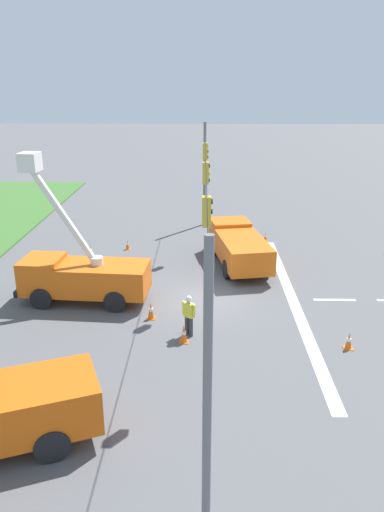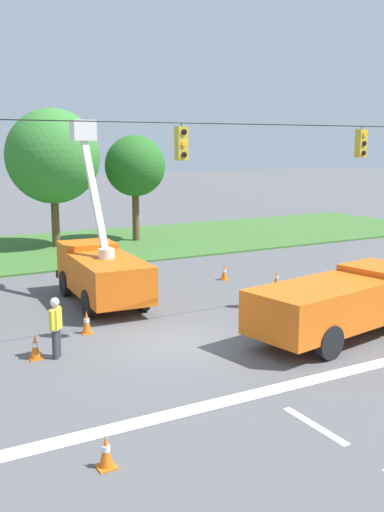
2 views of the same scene
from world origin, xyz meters
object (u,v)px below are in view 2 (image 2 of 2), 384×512
traffic_cone_far_left (87,322)px  road_worker (56,324)px  tree_east (53,156)px  utility_truck_support_near (341,301)px  traffic_cone_mid_right (277,278)px  traffic_cone_lane_edge_b (35,346)px  tree_far_east (135,166)px  traffic_cone_lane_edge_a (106,451)px  utility_truck_bucket_lift (101,268)px  traffic_cone_foreground_left (224,272)px

traffic_cone_far_left → road_worker: bearing=-131.3°
tree_east → utility_truck_support_near: bearing=-81.6°
tree_east → traffic_cone_far_left: tree_east is taller
traffic_cone_mid_right → traffic_cone_lane_edge_b: (-11.47, -3.90, 0.08)m
tree_far_east → traffic_cone_lane_edge_a: 26.81m
utility_truck_support_near → road_worker: size_ratio=3.88×
tree_east → traffic_cone_far_left: bearing=-103.4°
tree_far_east → traffic_cone_lane_edge_b: (-10.93, -17.50, -4.27)m
tree_east → traffic_cone_lane_edge_a: (-6.29, -24.06, -4.96)m
tree_far_east → utility_truck_support_near: size_ratio=0.95×
tree_far_east → traffic_cone_mid_right: tree_far_east is taller
utility_truck_bucket_lift → traffic_cone_far_left: bearing=-118.1°
tree_far_east → road_worker: 20.82m
tree_far_east → traffic_cone_lane_edge_b: tree_far_east is taller
utility_truck_bucket_lift → traffic_cone_mid_right: 7.75m
tree_east → traffic_cone_mid_right: (5.56, -13.73, -5.00)m
utility_truck_support_near → traffic_cone_lane_edge_a: utility_truck_support_near is taller
traffic_cone_foreground_left → traffic_cone_mid_right: traffic_cone_foreground_left is taller
utility_truck_support_near → traffic_cone_far_left: 8.09m
traffic_cone_lane_edge_a → traffic_cone_far_left: size_ratio=0.90×
traffic_cone_foreground_left → traffic_cone_far_left: traffic_cone_far_left is taller
traffic_cone_mid_right → traffic_cone_lane_edge_a: traffic_cone_lane_edge_a is taller
traffic_cone_mid_right → traffic_cone_lane_edge_a: bearing=-138.9°
road_worker → traffic_cone_mid_right: (10.91, 4.09, -0.71)m
tree_east → traffic_cone_lane_edge_b: 19.24m
traffic_cone_foreground_left → traffic_cone_far_left: (-7.99, -4.36, 0.03)m
traffic_cone_foreground_left → traffic_cone_lane_edge_a: size_ratio=1.04×
traffic_cone_lane_edge_b → tree_far_east: bearing=58.0°
tree_far_east → traffic_cone_foreground_left: size_ratio=9.14×
road_worker → traffic_cone_foreground_left: 11.28m
utility_truck_bucket_lift → road_worker: size_ratio=3.91×
road_worker → traffic_cone_far_left: size_ratio=2.32×
tree_east → traffic_cone_far_left: (-3.85, -16.12, -4.92)m
traffic_cone_lane_edge_a → traffic_cone_lane_edge_b: size_ratio=0.91×
utility_truck_bucket_lift → traffic_cone_lane_edge_a: bearing=-110.5°
road_worker → traffic_cone_mid_right: bearing=20.6°
traffic_cone_lane_edge_a → traffic_cone_lane_edge_b: traffic_cone_lane_edge_b is taller
tree_far_east → traffic_cone_mid_right: bearing=-87.7°
utility_truck_bucket_lift → traffic_cone_mid_right: size_ratio=11.38×
traffic_cone_mid_right → tree_east: bearing=112.0°
road_worker → traffic_cone_foreground_left: size_ratio=2.48×
tree_east → road_worker: size_ratio=4.52×
utility_truck_support_near → traffic_cone_foreground_left: 8.72m
traffic_cone_far_left → utility_truck_bucket_lift: bearing=61.9°
tree_east → utility_truck_bucket_lift: size_ratio=1.15×
tree_far_east → traffic_cone_lane_edge_b: size_ratio=8.63×
utility_truck_bucket_lift → tree_east: bearing=80.8°
utility_truck_bucket_lift → road_worker: bearing=-123.0°
utility_truck_support_near → tree_far_east: bearing=84.3°
tree_east → tree_far_east: size_ratio=1.23×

